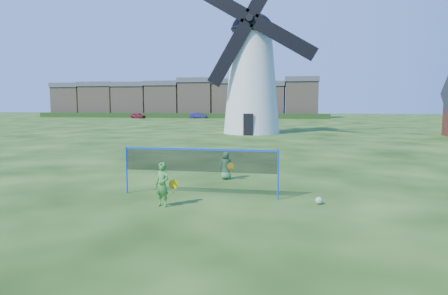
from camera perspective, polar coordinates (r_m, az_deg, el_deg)
name	(u,v)px	position (r m, az deg, el deg)	size (l,w,h in m)	color
ground	(215,194)	(13.09, -1.27, -6.76)	(220.00, 220.00, 0.00)	black
windmill	(252,74)	(39.64, 4.05, 10.57)	(12.56, 5.59, 17.07)	white
badminton_net	(200,161)	(12.63, -3.55, -1.99)	(5.05, 0.05, 1.55)	blue
player_girl	(162,185)	(11.56, -8.90, -5.32)	(0.70, 0.46, 1.30)	#449039
player_boy	(226,165)	(15.53, 0.31, -2.61)	(0.64, 0.42, 1.10)	#459050
play_ball	(319,201)	(12.13, 13.57, -7.47)	(0.22, 0.22, 0.22)	green
terraced_houses	(183,99)	(88.08, -6.01, 7.01)	(59.05, 8.40, 8.39)	#8E795E
hedge	(176,116)	(82.28, -6.97, 4.61)	(62.00, 0.80, 1.00)	#193814
car_left	(138,116)	(81.68, -12.33, 4.53)	(1.31, 3.24, 1.11)	maroon
car_right	(198,115)	(80.35, -3.80, 4.66)	(1.23, 3.53, 1.16)	navy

